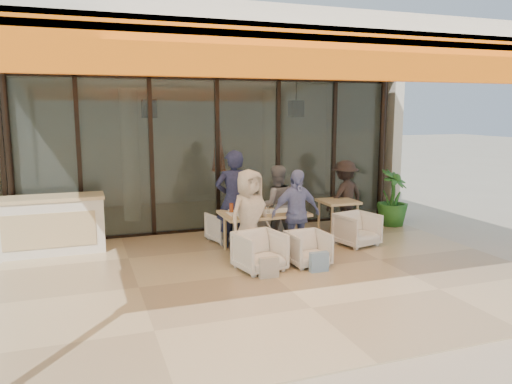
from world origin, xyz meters
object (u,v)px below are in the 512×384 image
host_counter (50,225)px  side_chair (357,228)px  chair_near_left (260,250)px  diner_navy (233,200)px  chair_far_right (267,222)px  chair_near_right (308,247)px  diner_grey (276,205)px  side_table (338,205)px  potted_palm (393,198)px  diner_cream (249,216)px  dining_table (263,215)px  diner_periwinkle (296,214)px  standing_woman (345,196)px  chair_far_left (226,225)px

host_counter → side_chair: bearing=-14.1°
chair_near_left → diner_navy: (0.00, 1.40, 0.56)m
chair_far_right → chair_near_right: (0.00, -1.90, -0.01)m
host_counter → diner_grey: bearing=-10.3°
chair_near_left → side_table: (2.23, 1.53, 0.29)m
side_table → potted_palm: 1.63m
side_chair → potted_palm: potted_palm is taller
chair_far_right → side_table: bearing=176.9°
chair_near_left → diner_grey: bearing=47.1°
host_counter → diner_cream: bearing=-27.3°
chair_far_right → chair_near_right: 1.90m
dining_table → diner_periwinkle: bearing=-47.0°
standing_woman → potted_palm: standing_woman is taller
side_chair → potted_palm: bearing=23.2°
chair_far_left → chair_far_right: chair_far_right is taller
diner_cream → host_counter: bearing=134.1°
potted_palm → standing_woman: bearing=-178.5°
side_chair → potted_palm: (1.58, 1.16, 0.27)m
diner_cream → side_table: diner_cream is taller
chair_near_left → side_table: 2.71m
diner_cream → chair_far_left: bearing=71.4°
chair_near_right → diner_cream: diner_cream is taller
host_counter → dining_table: 3.75m
chair_near_right → potted_palm: size_ratio=0.51×
chair_near_left → diner_periwinkle: diner_periwinkle is taller
chair_near_left → potted_palm: 4.28m
dining_table → side_table: size_ratio=2.01×
diner_grey → side_chair: (1.39, -0.62, -0.41)m
dining_table → chair_far_left: dining_table is taller
host_counter → chair_far_left: (3.15, -0.22, -0.21)m
diner_grey → standing_woman: size_ratio=1.01×
chair_near_right → diner_periwinkle: bearing=86.1°
host_counter → side_chair: host_counter is taller
chair_near_left → standing_woman: size_ratio=0.47×
chair_near_right → diner_periwinkle: diner_periwinkle is taller
chair_far_left → potted_palm: size_ratio=0.52×
potted_palm → chair_near_left: bearing=-153.0°
side_table → dining_table: bearing=-162.5°
dining_table → side_table: (1.81, 0.57, -0.05)m
chair_near_right → side_table: (1.39, 1.53, 0.32)m
chair_far_right → diner_cream: diner_cream is taller
diner_grey → side_chair: diner_grey is taller
diner_navy → potted_palm: size_ratio=1.46×
chair_far_right → side_chair: bearing=152.9°
chair_far_right → dining_table: bearing=77.7°
side_chair → standing_woman: 1.25m
dining_table → potted_palm: potted_palm is taller
chair_far_left → standing_woman: 2.63m
host_counter → diner_navy: size_ratio=1.02×
host_counter → side_table: size_ratio=2.48×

